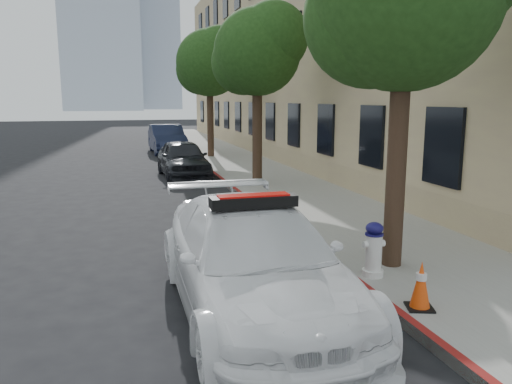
{
  "coord_description": "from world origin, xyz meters",
  "views": [
    {
      "loc": [
        -1.22,
        -8.78,
        2.76
      ],
      "look_at": [
        1.28,
        0.28,
        1.0
      ],
      "focal_mm": 35.0,
      "sensor_mm": 36.0,
      "label": 1
    }
  ],
  "objects_px": {
    "police_car": "(254,260)",
    "parked_car_far": "(167,139)",
    "traffic_cone": "(421,285)",
    "fire_hydrant": "(374,250)",
    "parked_car_mid": "(183,159)"
  },
  "relations": [
    {
      "from": "parked_car_far",
      "to": "fire_hydrant",
      "type": "xyz_separation_m",
      "value": [
        1.15,
        -19.6,
        -0.17
      ]
    },
    {
      "from": "fire_hydrant",
      "to": "parked_car_mid",
      "type": "bearing_deg",
      "value": 96.14
    },
    {
      "from": "traffic_cone",
      "to": "police_car",
      "type": "bearing_deg",
      "value": 159.2
    },
    {
      "from": "parked_car_far",
      "to": "traffic_cone",
      "type": "bearing_deg",
      "value": -88.68
    },
    {
      "from": "parked_car_mid",
      "to": "fire_hydrant",
      "type": "xyz_separation_m",
      "value": [
        1.38,
        -11.34,
        -0.11
      ]
    },
    {
      "from": "parked_car_mid",
      "to": "fire_hydrant",
      "type": "height_order",
      "value": "parked_car_mid"
    },
    {
      "from": "parked_car_far",
      "to": "police_car",
      "type": "bearing_deg",
      "value": -94.19
    },
    {
      "from": "police_car",
      "to": "parked_car_far",
      "type": "xyz_separation_m",
      "value": [
        0.82,
        20.07,
        0.01
      ]
    },
    {
      "from": "parked_car_mid",
      "to": "police_car",
      "type": "bearing_deg",
      "value": -94.72
    },
    {
      "from": "parked_car_far",
      "to": "traffic_cone",
      "type": "relative_size",
      "value": 7.13
    },
    {
      "from": "fire_hydrant",
      "to": "traffic_cone",
      "type": "bearing_deg",
      "value": -90.78
    },
    {
      "from": "parked_car_mid",
      "to": "traffic_cone",
      "type": "distance_m",
      "value": 12.64
    },
    {
      "from": "police_car",
      "to": "parked_car_mid",
      "type": "bearing_deg",
      "value": 87.19
    },
    {
      "from": "parked_car_mid",
      "to": "parked_car_far",
      "type": "xyz_separation_m",
      "value": [
        0.23,
        8.26,
        0.07
      ]
    },
    {
      "from": "traffic_cone",
      "to": "parked_car_far",
      "type": "bearing_deg",
      "value": 93.16
    }
  ]
}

